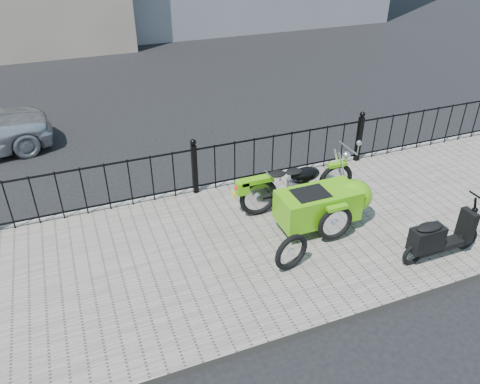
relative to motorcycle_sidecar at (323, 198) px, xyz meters
name	(u,v)px	position (x,y,z in m)	size (l,w,h in m)	color
ground	(219,236)	(-1.66, 0.41, -0.59)	(120.00, 120.00, 0.00)	black
sidewalk	(230,251)	(-1.66, -0.09, -0.53)	(30.00, 3.80, 0.12)	#6D675C
curb	(194,191)	(-1.66, 1.85, -0.53)	(30.00, 0.10, 0.12)	gray
iron_fence	(195,170)	(-1.66, 1.71, -0.01)	(14.11, 0.11, 1.08)	black
motorcycle_sidecar	(323,198)	(0.00, 0.00, 0.00)	(2.28, 1.48, 0.98)	black
scooter	(438,238)	(1.12, -1.44, -0.11)	(1.39, 0.40, 0.94)	black
spare_tire	(291,252)	(-1.00, -0.86, -0.18)	(0.59, 0.59, 0.08)	black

